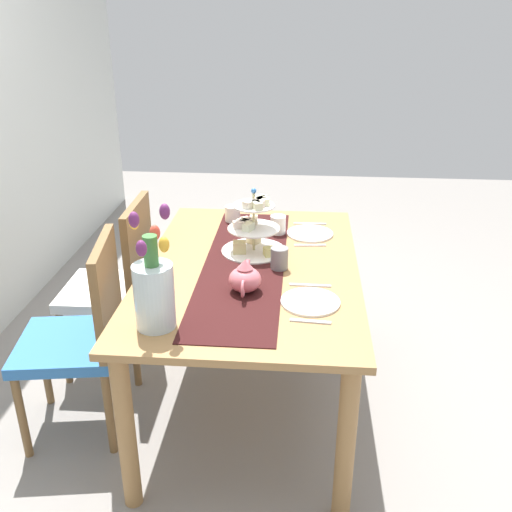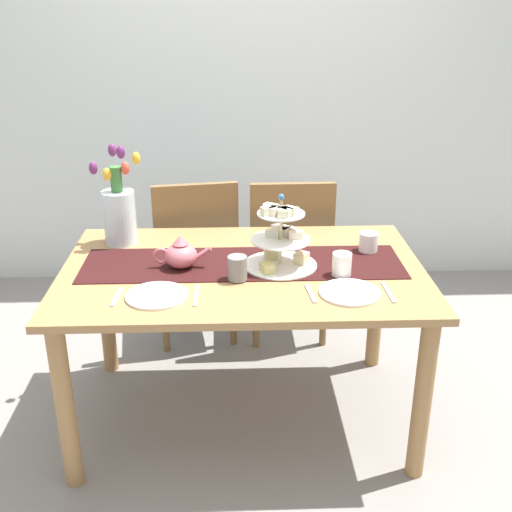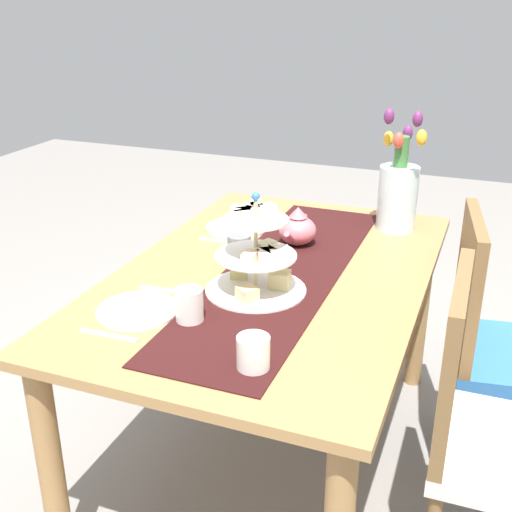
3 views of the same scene
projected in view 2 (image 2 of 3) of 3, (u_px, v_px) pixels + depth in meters
name	position (u px, v px, depth m)	size (l,w,h in m)	color
ground_plane	(244.00, 414.00, 2.81)	(8.00, 8.00, 0.00)	gray
room_wall_rear	(237.00, 76.00, 3.76)	(6.00, 0.08, 2.60)	silver
dining_table	(243.00, 290.00, 2.57)	(1.47, 0.94, 0.73)	#A37747
chair_left	(195.00, 253.00, 3.25)	(0.48, 0.48, 0.91)	brown
chair_right	(289.00, 252.00, 3.27)	(0.43, 0.43, 0.91)	brown
table_runner	(243.00, 264.00, 2.56)	(1.31, 0.35, 0.00)	black
tiered_cake_stand	(281.00, 240.00, 2.50)	(0.30, 0.30, 0.30)	beige
teapot	(181.00, 254.00, 2.50)	(0.24, 0.13, 0.14)	#D66B75
tulip_vase	(119.00, 211.00, 2.72)	(0.21, 0.16, 0.45)	silver
cream_jug	(368.00, 242.00, 2.67)	(0.08, 0.08, 0.09)	white
dinner_plate_left	(157.00, 296.00, 2.28)	(0.23, 0.23, 0.01)	white
fork_left	(117.00, 297.00, 2.28)	(0.02, 0.15, 0.01)	silver
knife_left	(196.00, 295.00, 2.29)	(0.01, 0.17, 0.01)	silver
dinner_plate_right	(350.00, 292.00, 2.30)	(0.23, 0.23, 0.01)	white
fork_right	(311.00, 294.00, 2.30)	(0.02, 0.15, 0.01)	silver
knife_right	(388.00, 292.00, 2.31)	(0.01, 0.17, 0.01)	silver
mug_grey	(237.00, 268.00, 2.40)	(0.08, 0.08, 0.10)	slate
mug_white_text	(342.00, 265.00, 2.44)	(0.08, 0.08, 0.10)	white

